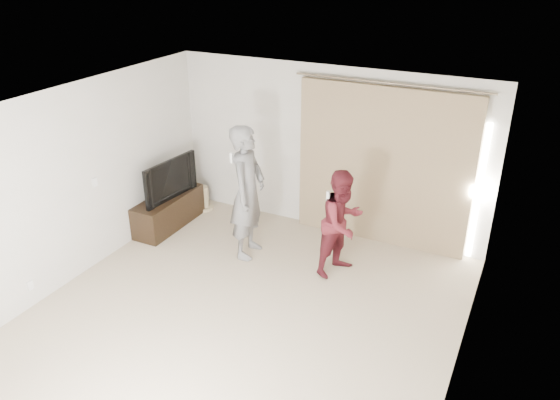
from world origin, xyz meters
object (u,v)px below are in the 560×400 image
(tv, at_px, (166,178))
(person_man, at_px, (248,192))
(person_woman, at_px, (342,223))
(tv_console, at_px, (169,211))

(tv, relative_size, person_man, 0.57)
(person_man, bearing_deg, person_woman, 5.72)
(tv, bearing_deg, tv_console, 0.00)
(tv_console, distance_m, tv, 0.58)
(tv_console, distance_m, person_man, 1.75)
(tv_console, height_order, person_woman, person_woman)
(person_man, xyz_separation_m, person_woman, (1.38, 0.14, -0.23))
(tv, height_order, person_man, person_man)
(tv, relative_size, person_woman, 0.74)
(person_woman, bearing_deg, tv_console, 179.01)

